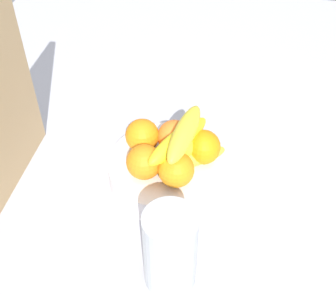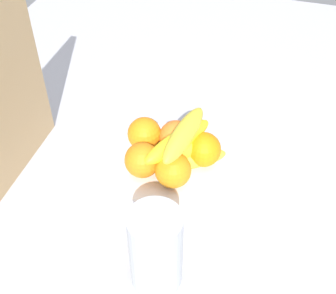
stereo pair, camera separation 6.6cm
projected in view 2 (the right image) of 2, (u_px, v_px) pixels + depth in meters
The scene contains 10 objects.
ground_plane at pixel (179, 173), 99.03cm from camera, with size 180.00×140.00×3.00cm, color #B0B1BC.
fruit_bowl at pixel (168, 170), 93.80cm from camera, with size 24.68×24.68×5.45cm, color white.
orange_front_left at pixel (144, 134), 92.73cm from camera, with size 7.04×7.04×7.04cm, color orange.
orange_front_right at pixel (142, 160), 87.19cm from camera, with size 7.04×7.04×7.04cm, color orange.
orange_center at pixel (173, 170), 85.26cm from camera, with size 7.04×7.04×7.04cm, color orange.
orange_back_left at pixel (204, 149), 89.35cm from camera, with size 7.04×7.04×7.04cm, color orange.
orange_back_right at pixel (177, 136), 92.32cm from camera, with size 7.04×7.04×7.04cm, color orange.
banana_bunch at pixel (181, 147), 87.32cm from camera, with size 17.39×17.27×10.60cm.
cutting_board at pixel (1, 100), 86.19cm from camera, with size 28.00×1.80×36.00cm, color tan.
thermos_tumbler at pixel (156, 250), 73.16cm from camera, with size 8.89×8.89×16.61cm, color silver.
Camera 2 is at (-65.74, -17.31, 70.79)cm, focal length 48.06 mm.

